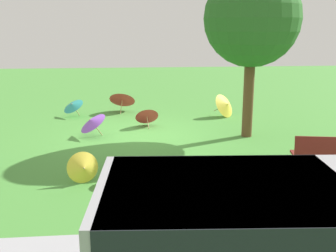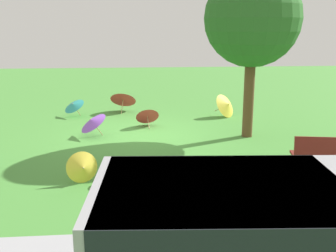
% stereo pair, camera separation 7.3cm
% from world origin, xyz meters
% --- Properties ---
extents(ground, '(40.00, 40.00, 0.00)m').
position_xyz_m(ground, '(0.00, 0.00, 0.00)').
color(ground, '#478C38').
extents(van_dark, '(4.72, 2.39, 1.53)m').
position_xyz_m(van_dark, '(-1.35, 7.65, 0.91)').
color(van_dark, '#99999E').
rests_on(van_dark, ground).
extents(park_bench, '(1.66, 0.77, 0.90)m').
position_xyz_m(park_bench, '(-3.83, 3.68, 0.47)').
color(park_bench, maroon).
rests_on(park_bench, ground).
extents(shade_tree, '(2.67, 2.67, 4.68)m').
position_xyz_m(shade_tree, '(-2.97, 0.36, 3.32)').
color(shade_tree, brown).
rests_on(shade_tree, ground).
extents(parasol_red_0, '(1.10, 1.01, 0.89)m').
position_xyz_m(parasol_red_0, '(0.70, -3.45, 0.52)').
color(parasol_red_0, tan).
rests_on(parasol_red_0, ground).
extents(parasol_red_2, '(0.81, 0.74, 0.68)m').
position_xyz_m(parasol_red_2, '(-0.10, -1.12, 0.36)').
color(parasol_red_2, tan).
rests_on(parasol_red_2, ground).
extents(parasol_yellow_1, '(1.06, 1.06, 0.87)m').
position_xyz_m(parasol_yellow_1, '(-2.96, -2.21, 0.43)').
color(parasol_yellow_1, tan).
rests_on(parasol_yellow_1, ground).
extents(parasol_teal_0, '(1.01, 1.01, 0.67)m').
position_xyz_m(parasol_teal_0, '(2.44, -2.71, 0.42)').
color(parasol_teal_0, tan).
rests_on(parasol_teal_0, ground).
extents(parasol_yellow_2, '(0.70, 0.64, 0.66)m').
position_xyz_m(parasol_yellow_2, '(1.39, 3.60, 0.33)').
color(parasol_yellow_2, tan).
rests_on(parasol_yellow_2, ground).
extents(parasol_orange_0, '(0.75, 0.75, 0.61)m').
position_xyz_m(parasol_orange_0, '(0.36, 3.66, 0.41)').
color(parasol_orange_0, tan).
rests_on(parasol_orange_0, ground).
extents(parasol_purple_1, '(1.05, 1.08, 0.76)m').
position_xyz_m(parasol_purple_1, '(1.54, 0.03, 0.46)').
color(parasol_purple_1, tan).
rests_on(parasol_purple_1, ground).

